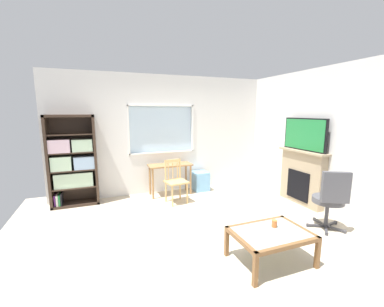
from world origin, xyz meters
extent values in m
cube|color=beige|center=(0.00, 0.00, -0.01)|extent=(6.02, 5.46, 0.02)
cube|color=silver|center=(0.00, 2.23, 0.46)|extent=(5.02, 0.12, 0.93)
cube|color=silver|center=(0.00, 2.23, 2.37)|extent=(5.02, 0.12, 0.67)
cube|color=silver|center=(-1.66, 2.23, 1.48)|extent=(1.70, 0.12, 1.11)
cube|color=silver|center=(1.60, 2.23, 1.48)|extent=(1.81, 0.12, 1.11)
cube|color=silver|center=(-0.06, 2.24, 1.48)|extent=(1.51, 0.02, 1.11)
cube|color=white|center=(-0.06, 2.17, 0.94)|extent=(1.57, 0.06, 0.03)
cube|color=white|center=(-0.06, 2.17, 2.02)|extent=(1.57, 0.06, 0.03)
cube|color=white|center=(-0.81, 2.17, 1.48)|extent=(0.03, 0.06, 1.11)
cube|color=white|center=(0.70, 2.17, 1.48)|extent=(0.03, 0.06, 1.11)
cube|color=silver|center=(2.57, 0.00, 1.36)|extent=(0.12, 4.66, 2.71)
cube|color=#38281E|center=(-2.37, 1.98, 0.92)|extent=(0.05, 0.38, 1.83)
cube|color=#38281E|center=(-1.52, 1.98, 0.92)|extent=(0.05, 0.38, 1.83)
cube|color=#38281E|center=(-1.95, 1.98, 1.81)|extent=(0.90, 0.38, 0.05)
cube|color=#38281E|center=(-1.95, 1.98, 0.03)|extent=(0.90, 0.38, 0.05)
cube|color=#38281E|center=(-1.95, 2.16, 0.92)|extent=(0.90, 0.02, 1.83)
cube|color=#38281E|center=(-1.95, 1.98, 0.38)|extent=(0.85, 0.36, 0.02)
cube|color=#38281E|center=(-1.95, 1.98, 0.74)|extent=(0.85, 0.36, 0.02)
cube|color=#38281E|center=(-1.95, 1.98, 1.09)|extent=(0.85, 0.36, 0.02)
cube|color=#38281E|center=(-1.95, 1.98, 1.45)|extent=(0.85, 0.36, 0.02)
cube|color=#B7D6B2|center=(-1.95, 1.97, 0.54)|extent=(0.71, 0.29, 0.29)
cube|color=#B7D6B2|center=(-2.15, 1.97, 0.89)|extent=(0.36, 0.33, 0.28)
cube|color=#9EBCDB|center=(-1.73, 1.97, 0.88)|extent=(0.39, 0.32, 0.25)
cube|color=beige|center=(-2.15, 1.97, 1.23)|extent=(0.38, 0.33, 0.25)
cube|color=#B7D6B2|center=(-1.75, 1.97, 1.23)|extent=(0.37, 0.31, 0.24)
cube|color=purple|center=(-2.32, 1.96, 0.15)|extent=(0.03, 0.22, 0.21)
cube|color=white|center=(-2.27, 1.96, 0.16)|extent=(0.04, 0.29, 0.22)
cube|color=green|center=(-2.23, 1.96, 0.16)|extent=(0.03, 0.28, 0.22)
cube|color=black|center=(-2.20, 1.96, 0.17)|extent=(0.02, 0.30, 0.24)
cube|color=#A37547|center=(0.04, 1.88, 0.69)|extent=(0.98, 0.42, 0.03)
cylinder|color=#A37547|center=(-0.40, 1.72, 0.34)|extent=(0.04, 0.04, 0.68)
cylinder|color=#A37547|center=(0.48, 1.72, 0.34)|extent=(0.04, 0.04, 0.68)
cylinder|color=#A37547|center=(-0.40, 2.04, 0.34)|extent=(0.04, 0.04, 0.68)
cylinder|color=#A37547|center=(0.48, 2.04, 0.34)|extent=(0.04, 0.04, 0.68)
cube|color=tan|center=(0.01, 1.33, 0.45)|extent=(0.48, 0.46, 0.04)
cylinder|color=tan|center=(-0.13, 1.15, 0.22)|extent=(0.04, 0.04, 0.43)
cylinder|color=tan|center=(0.20, 1.20, 0.22)|extent=(0.04, 0.04, 0.43)
cylinder|color=tan|center=(-0.18, 1.46, 0.22)|extent=(0.04, 0.04, 0.43)
cylinder|color=tan|center=(0.15, 1.52, 0.22)|extent=(0.04, 0.04, 0.43)
cylinder|color=tan|center=(-0.18, 1.46, 0.68)|extent=(0.04, 0.04, 0.45)
cylinder|color=tan|center=(0.15, 1.52, 0.68)|extent=(0.04, 0.04, 0.45)
cube|color=tan|center=(-0.01, 1.49, 0.87)|extent=(0.36, 0.09, 0.06)
cylinder|color=tan|center=(-0.12, 1.47, 0.65)|extent=(0.02, 0.02, 0.35)
cylinder|color=tan|center=(-0.01, 1.49, 0.65)|extent=(0.02, 0.02, 0.35)
cylinder|color=tan|center=(0.09, 1.51, 0.65)|extent=(0.02, 0.02, 0.35)
cube|color=#72ADDB|center=(0.81, 1.93, 0.23)|extent=(0.35, 0.40, 0.45)
cube|color=tan|center=(2.42, 0.37, 0.54)|extent=(0.18, 1.02, 1.08)
cube|color=black|center=(2.32, 0.37, 0.40)|extent=(0.03, 0.56, 0.59)
cube|color=tan|center=(2.40, 0.37, 1.10)|extent=(0.26, 1.12, 0.04)
cube|color=black|center=(2.40, 0.37, 1.44)|extent=(0.05, 1.03, 0.64)
cube|color=#237F3D|center=(2.37, 0.37, 1.44)|extent=(0.01, 0.98, 0.59)
cylinder|color=#4C4C51|center=(1.96, -0.64, 0.48)|extent=(0.48, 0.48, 0.09)
cube|color=#4C4C51|center=(1.85, -0.83, 0.76)|extent=(0.39, 0.26, 0.48)
cylinder|color=#38383D|center=(1.96, -0.64, 0.24)|extent=(0.06, 0.06, 0.42)
cube|color=#38383D|center=(1.84, -0.57, 0.03)|extent=(0.26, 0.16, 0.03)
cylinder|color=#38383D|center=(1.71, -0.51, 0.03)|extent=(0.05, 0.05, 0.05)
cube|color=#38383D|center=(1.86, -0.73, 0.03)|extent=(0.23, 0.22, 0.03)
cylinder|color=#38383D|center=(1.76, -0.83, 0.03)|extent=(0.05, 0.05, 0.05)
cube|color=#38383D|center=(2.02, -0.76, 0.03)|extent=(0.15, 0.27, 0.03)
cylinder|color=#38383D|center=(2.08, -0.89, 0.03)|extent=(0.05, 0.05, 0.05)
cube|color=#38383D|center=(2.10, -0.62, 0.03)|extent=(0.28, 0.07, 0.03)
cylinder|color=#38383D|center=(2.24, -0.60, 0.03)|extent=(0.05, 0.05, 0.05)
cube|color=#38383D|center=(1.98, -0.50, 0.03)|extent=(0.09, 0.28, 0.03)
cylinder|color=#38383D|center=(2.01, -0.36, 0.03)|extent=(0.05, 0.05, 0.05)
cube|color=#8C9E99|center=(0.49, -1.06, 0.40)|extent=(0.85, 0.58, 0.02)
cube|color=brown|center=(0.49, -1.38, 0.38)|extent=(0.95, 0.05, 0.05)
cube|color=brown|center=(0.49, -0.75, 0.38)|extent=(0.95, 0.05, 0.05)
cube|color=brown|center=(0.05, -1.06, 0.38)|extent=(0.05, 0.68, 0.05)
cube|color=brown|center=(0.94, -1.06, 0.38)|extent=(0.05, 0.68, 0.05)
cube|color=brown|center=(0.05, -1.38, 0.18)|extent=(0.05, 0.05, 0.36)
cube|color=brown|center=(0.94, -1.38, 0.18)|extent=(0.05, 0.05, 0.36)
cube|color=brown|center=(0.05, -0.75, 0.18)|extent=(0.05, 0.05, 0.36)
cube|color=brown|center=(0.94, -0.75, 0.18)|extent=(0.05, 0.05, 0.36)
cylinder|color=orange|center=(0.62, -0.97, 0.45)|extent=(0.07, 0.07, 0.09)
camera|label=1|loc=(-1.46, -3.37, 1.89)|focal=23.00mm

